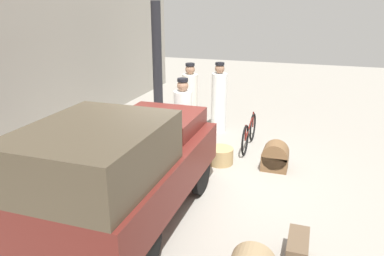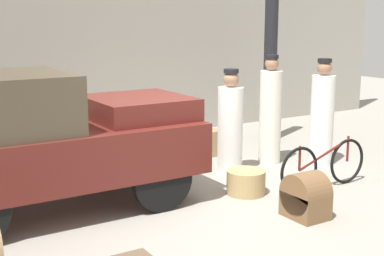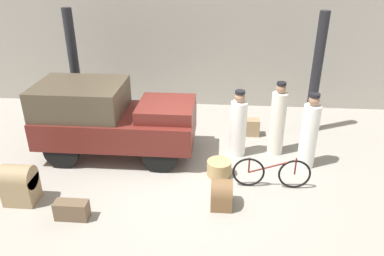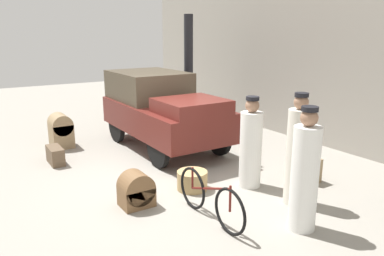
{
  "view_description": "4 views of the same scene",
  "coord_description": "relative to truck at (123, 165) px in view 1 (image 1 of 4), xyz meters",
  "views": [
    {
      "loc": [
        -6.21,
        -1.97,
        3.26
      ],
      "look_at": [
        0.2,
        0.2,
        0.95
      ],
      "focal_mm": 35.0,
      "sensor_mm": 36.0,
      "label": 1
    },
    {
      "loc": [
        -3.62,
        -5.96,
        2.42
      ],
      "look_at": [
        0.2,
        0.2,
        0.95
      ],
      "focal_mm": 50.0,
      "sensor_mm": 36.0,
      "label": 2
    },
    {
      "loc": [
        0.82,
        -7.44,
        4.64
      ],
      "look_at": [
        0.2,
        0.2,
        0.95
      ],
      "focal_mm": 35.0,
      "sensor_mm": 36.0,
      "label": 3
    },
    {
      "loc": [
        6.15,
        -3.61,
        2.75
      ],
      "look_at": [
        0.2,
        0.2,
        0.95
      ],
      "focal_mm": 35.0,
      "sensor_mm": 36.0,
      "label": 4
    }
  ],
  "objects": [
    {
      "name": "conductor_in_dark_uniform",
      "position": [
        4.04,
        0.34,
        -0.14
      ],
      "size": [
        0.37,
        0.37,
        1.85
      ],
      "color": "silver",
      "rests_on": "ground"
    },
    {
      "name": "trunk_large_brown",
      "position": [
        3.51,
        1.28,
        -0.76
      ],
      "size": [
        0.43,
        0.3,
        0.46
      ],
      "color": "#937A56",
      "rests_on": "ground"
    },
    {
      "name": "porter_carrying_trunk",
      "position": [
        3.09,
        0.19,
        -0.23
      ],
      "size": [
        0.4,
        0.4,
        1.67
      ],
      "color": "white",
      "rests_on": "ground"
    },
    {
      "name": "truck",
      "position": [
        0.0,
        0.0,
        0.0
      ],
      "size": [
        3.72,
        1.74,
        1.8
      ],
      "color": "black",
      "rests_on": "ground"
    },
    {
      "name": "canopy_pillar_right",
      "position": [
        5.13,
        1.68,
        0.64
      ],
      "size": [
        0.26,
        0.26,
        3.27
      ],
      "color": "black",
      "rests_on": "ground"
    },
    {
      "name": "bicycle",
      "position": [
        3.77,
        -1.19,
        -0.64
      ],
      "size": [
        1.65,
        0.04,
        0.73
      ],
      "color": "black",
      "rests_on": "ground"
    },
    {
      "name": "wicker_basket",
      "position": [
        2.66,
        -0.8,
        -0.82
      ],
      "size": [
        0.55,
        0.55,
        0.34
      ],
      "color": "tan",
      "rests_on": "ground"
    },
    {
      "name": "station_building_facade",
      "position": [
        1.82,
        3.49,
        1.26
      ],
      "size": [
        16.0,
        0.15,
        4.5
      ],
      "color": "gray",
      "rests_on": "ground"
    },
    {
      "name": "trunk_wicker_pale",
      "position": [
        -0.09,
        -2.55,
        -0.81
      ],
      "size": [
        0.63,
        0.27,
        0.37
      ],
      "color": "brown",
      "rests_on": "ground"
    },
    {
      "name": "ground_plane",
      "position": [
        1.82,
        -0.59,
        -0.99
      ],
      "size": [
        30.0,
        30.0,
        0.0
      ],
      "primitive_type": "plane",
      "color": "gray"
    },
    {
      "name": "porter_lifting_near_truck",
      "position": [
        4.68,
        -0.22,
        -0.17
      ],
      "size": [
        0.39,
        0.39,
        1.8
      ],
      "color": "white",
      "rests_on": "ground"
    },
    {
      "name": "trunk_umber_medium",
      "position": [
        2.73,
        -1.92,
        -0.73
      ],
      "size": [
        0.42,
        0.52,
        0.58
      ],
      "color": "brown",
      "rests_on": "ground"
    }
  ]
}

